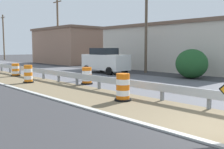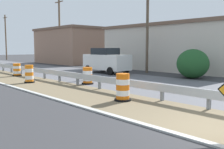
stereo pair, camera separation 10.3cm
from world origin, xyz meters
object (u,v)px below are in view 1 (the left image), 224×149
object	(u,v)px
utility_pole_near	(146,27)
car_mid_far_lane	(105,61)
utility_pole_far	(4,37)
traffic_barrel_close	(87,77)
traffic_barrel_mid	(28,75)
utility_pole_mid	(58,30)
traffic_barrel_far	(16,70)
traffic_barrel_nearest	(123,88)

from	to	relation	value
utility_pole_near	car_mid_far_lane	bearing A→B (deg)	142.98
utility_pole_near	utility_pole_far	xyz separation A→B (m)	(0.14, 33.84, 0.29)
traffic_barrel_close	traffic_barrel_mid	xyz separation A→B (m)	(-2.33, 2.93, 0.05)
traffic_barrel_mid	utility_pole_mid	world-z (taller)	utility_pole_mid
traffic_barrel_far	utility_pole_near	size ratio (longest dim) A/B	0.13
traffic_barrel_far	utility_pole_far	xyz separation A→B (m)	(9.66, 28.90, 3.79)
traffic_barrel_close	utility_pole_near	distance (m)	9.15
utility_pole_mid	traffic_barrel_close	bearing A→B (deg)	-115.82
car_mid_far_lane	utility_pole_far	xyz separation A→B (m)	(2.97, 31.70, 3.15)
utility_pole_mid	utility_pole_far	world-z (taller)	utility_pole_mid
traffic_barrel_far	utility_pole_near	world-z (taller)	utility_pole_near
utility_pole_far	traffic_barrel_mid	bearing A→B (deg)	-107.73
traffic_barrel_close	utility_pole_mid	size ratio (longest dim) A/B	0.12
car_mid_far_lane	utility_pole_far	world-z (taller)	utility_pole_far
traffic_barrel_nearest	utility_pole_near	distance (m)	12.83
utility_pole_far	traffic_barrel_close	bearing A→B (deg)	-102.91
traffic_barrel_mid	car_mid_far_lane	distance (m)	7.81
traffic_barrel_far	utility_pole_mid	world-z (taller)	utility_pole_mid
utility_pole_near	traffic_barrel_mid	bearing A→B (deg)	176.60
utility_pole_near	utility_pole_far	bearing A→B (deg)	89.76
traffic_barrel_far	utility_pole_far	bearing A→B (deg)	71.51
traffic_barrel_close	utility_pole_mid	world-z (taller)	utility_pole_mid
utility_pole_near	utility_pole_mid	bearing A→B (deg)	89.32
car_mid_far_lane	utility_pole_mid	xyz separation A→B (m)	(3.01, 12.75, 3.33)
car_mid_far_lane	utility_pole_mid	distance (m)	13.52
traffic_barrel_nearest	traffic_barrel_far	distance (m)	12.20
traffic_barrel_far	utility_pole_mid	size ratio (longest dim) A/B	0.11
utility_pole_near	utility_pole_far	world-z (taller)	utility_pole_far
traffic_barrel_nearest	traffic_barrel_close	bearing A→B (deg)	69.25
traffic_barrel_nearest	traffic_barrel_mid	xyz separation A→B (m)	(-0.46, 7.87, -0.01)
traffic_barrel_close	car_mid_far_lane	xyz separation A→B (m)	(5.31, 4.44, 0.62)
utility_pole_mid	utility_pole_far	xyz separation A→B (m)	(-0.04, 18.95, -0.18)
traffic_barrel_far	utility_pole_mid	distance (m)	14.45
utility_pole_mid	traffic_barrel_far	bearing A→B (deg)	-134.27
utility_pole_near	traffic_barrel_close	bearing A→B (deg)	-164.18
traffic_barrel_far	utility_pole_mid	bearing A→B (deg)	45.73
car_mid_far_lane	utility_pole_near	bearing A→B (deg)	51.53
traffic_barrel_mid	utility_pole_mid	bearing A→B (deg)	53.25
utility_pole_far	utility_pole_near	bearing A→B (deg)	-90.24
traffic_barrel_nearest	utility_pole_near	xyz separation A→B (m)	(10.02, 7.25, 3.43)
traffic_barrel_close	traffic_barrel_nearest	bearing A→B (deg)	-110.75
traffic_barrel_far	utility_pole_mid	xyz separation A→B (m)	(9.70, 9.95, 3.98)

